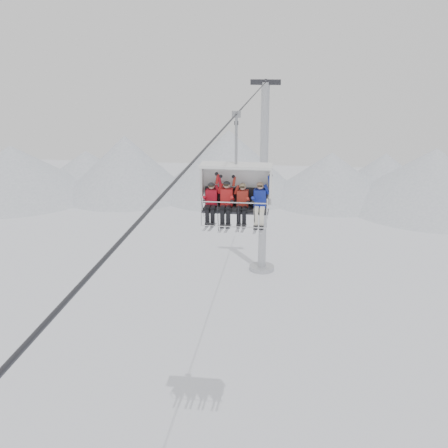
# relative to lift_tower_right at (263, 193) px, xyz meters

# --- Properties ---
(ridgeline) EXTENTS (72.00, 21.00, 7.00)m
(ridgeline) POSITION_rel_lift_tower_right_xyz_m (-1.58, 20.05, -2.94)
(ridgeline) COLOR silver
(ridgeline) RESTS_ON ground
(lift_tower_right) EXTENTS (2.00, 1.80, 13.48)m
(lift_tower_right) POSITION_rel_lift_tower_right_xyz_m (0.00, 0.00, 0.00)
(lift_tower_right) COLOR #A8AAAF
(lift_tower_right) RESTS_ON ground
(haul_cable) EXTENTS (0.06, 50.00, 0.06)m
(haul_cable) POSITION_rel_lift_tower_right_xyz_m (0.00, -22.00, 7.52)
(haul_cable) COLOR #2B2B30
(haul_cable) RESTS_ON lift_tower_left
(chairlift_carrier) EXTENTS (2.54, 1.17, 3.98)m
(chairlift_carrier) POSITION_rel_lift_tower_right_xyz_m (0.00, -18.45, 4.93)
(chairlift_carrier) COLOR black
(chairlift_carrier) RESTS_ON haul_cable
(skier_far_left) EXTENTS (0.41, 1.69, 1.61)m
(skier_far_left) POSITION_rel_lift_tower_right_xyz_m (-0.87, -18.77, 4.43)
(skier_far_left) COLOR #A70E1D
(skier_far_left) RESTS_ON chairlift_carrier
(skier_center_left) EXTENTS (0.44, 1.69, 1.72)m
(skier_center_left) POSITION_rel_lift_tower_right_xyz_m (-0.32, -18.76, 4.46)
(skier_center_left) COLOR red
(skier_center_left) RESTS_ON chairlift_carrier
(skier_center_right) EXTENTS (0.41, 1.69, 1.62)m
(skier_center_right) POSITION_rel_lift_tower_right_xyz_m (0.26, -18.77, 4.43)
(skier_center_right) COLOR #A1271D
(skier_center_right) RESTS_ON chairlift_carrier
(skier_far_right) EXTENTS (0.44, 1.69, 1.72)m
(skier_far_right) POSITION_rel_lift_tower_right_xyz_m (0.87, -18.76, 4.46)
(skier_far_right) COLOR navy
(skier_far_right) RESTS_ON chairlift_carrier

